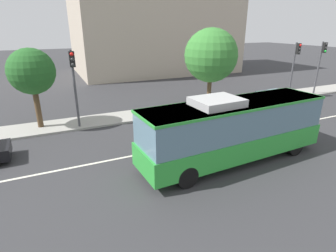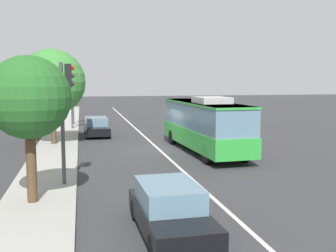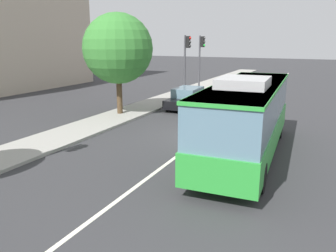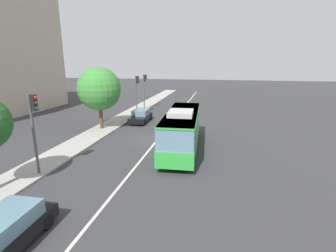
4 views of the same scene
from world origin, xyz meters
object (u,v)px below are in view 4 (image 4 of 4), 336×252
at_px(traffic_light_far_corner, 34,121).
at_px(transit_bus, 182,128).
at_px(sedan_black, 3,233).
at_px(street_tree_kerbside_centre, 99,89).
at_px(sedan_black_ahead, 141,116).
at_px(traffic_light_near_corner, 137,88).
at_px(traffic_light_mid_block, 145,86).

bearing_deg(traffic_light_far_corner, transit_bus, 38.18).
relative_size(sedan_black, traffic_light_far_corner, 0.87).
bearing_deg(transit_bus, street_tree_kerbside_centre, 60.96).
xyz_separation_m(sedan_black_ahead, traffic_light_near_corner, (4.23, 1.80, 2.84)).
xyz_separation_m(transit_bus, traffic_light_far_corner, (-6.55, 8.03, 1.75)).
bearing_deg(traffic_light_near_corner, traffic_light_far_corner, -90.99).
height_order(sedan_black, street_tree_kerbside_centre, street_tree_kerbside_centre).
bearing_deg(street_tree_kerbside_centre, traffic_light_mid_block, -6.08).
height_order(traffic_light_mid_block, street_tree_kerbside_centre, street_tree_kerbside_centre).
distance_m(traffic_light_near_corner, traffic_light_mid_block, 3.44).
relative_size(transit_bus, traffic_light_near_corner, 1.95).
height_order(sedan_black, traffic_light_far_corner, traffic_light_far_corner).
xyz_separation_m(traffic_light_far_corner, street_tree_kerbside_centre, (11.09, 1.24, 0.72)).
distance_m(traffic_light_near_corner, traffic_light_far_corner, 19.52).
relative_size(traffic_light_mid_block, traffic_light_far_corner, 1.00).
xyz_separation_m(transit_bus, sedan_black, (-12.58, 4.95, -1.09)).
xyz_separation_m(transit_bus, traffic_light_near_corner, (12.97, 8.04, 1.75)).
distance_m(transit_bus, traffic_light_far_corner, 10.51).
relative_size(traffic_light_far_corner, street_tree_kerbside_centre, 0.80).
bearing_deg(traffic_light_far_corner, street_tree_kerbside_centre, 95.36).
xyz_separation_m(traffic_light_near_corner, street_tree_kerbside_centre, (-8.42, 1.22, 0.72)).
bearing_deg(sedan_black, street_tree_kerbside_centre, -167.25).
bearing_deg(street_tree_kerbside_centre, sedan_black, -165.84).
bearing_deg(traffic_light_far_corner, traffic_light_mid_block, 88.92).
height_order(transit_bus, traffic_light_near_corner, traffic_light_near_corner).
height_order(transit_bus, sedan_black, transit_bus).
distance_m(traffic_light_mid_block, traffic_light_far_corner, 22.95).
bearing_deg(sedan_black_ahead, traffic_light_near_corner, -158.59).
bearing_deg(traffic_light_mid_block, traffic_light_far_corner, -85.69).
bearing_deg(traffic_light_far_corner, traffic_light_near_corner, 89.03).
height_order(sedan_black, traffic_light_mid_block, traffic_light_mid_block).
bearing_deg(sedan_black, traffic_light_near_corner, -174.50).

